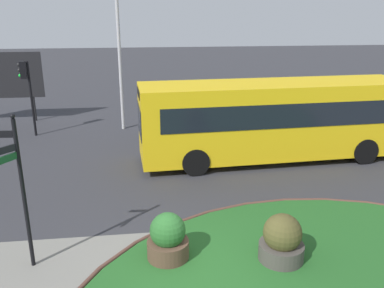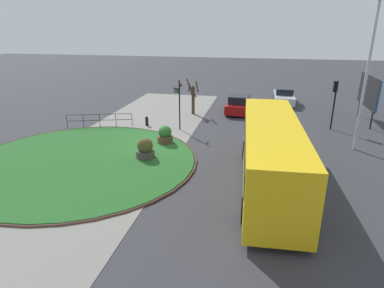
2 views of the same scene
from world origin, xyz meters
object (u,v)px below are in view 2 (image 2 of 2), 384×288
billboard_left (369,92)px  planter_kerbside (145,150)px  bus_yellow (271,153)px  traffic_light_near (335,94)px  car_near_lane (239,105)px  planter_near_signpost (165,136)px  lamppost_tall (367,73)px  car_far_lane (284,96)px  signpost_directional (179,101)px  street_tree_bare (193,97)px  bollard_foreground (147,121)px

billboard_left → planter_kerbside: 17.78m
bus_yellow → billboard_left: billboard_left is taller
bus_yellow → traffic_light_near: 11.24m
bus_yellow → traffic_light_near: (-10.26, 4.51, 0.91)m
traffic_light_near → billboard_left: 3.64m
car_near_lane → planter_near_signpost: (9.00, -4.04, -0.15)m
lamppost_tall → traffic_light_near: bearing=-171.2°
car_near_lane → car_far_lane: bearing=-36.1°
signpost_directional → billboard_left: (-4.75, 13.63, 0.33)m
signpost_directional → traffic_light_near: size_ratio=1.04×
car_near_lane → car_far_lane: (-4.52, 3.95, -0.03)m
signpost_directional → car_far_lane: (-10.34, 7.83, -1.41)m
lamppost_tall → billboard_left: size_ratio=1.81×
lamppost_tall → street_tree_bare: lamppost_tall is taller
bus_yellow → planter_kerbside: bus_yellow is taller
bus_yellow → planter_kerbside: bearing=70.8°
planter_kerbside → street_tree_bare: 10.38m
traffic_light_near → billboard_left: size_ratio=0.73×
planter_near_signpost → street_tree_bare: 7.77m
car_near_lane → street_tree_bare: street_tree_bare is taller
car_near_lane → billboard_left: (1.07, 9.75, 1.71)m
bus_yellow → planter_kerbside: 7.19m
lamppost_tall → planter_kerbside: size_ratio=7.01×
signpost_directional → street_tree_bare: signpost_directional is taller
traffic_light_near → planter_kerbside: traffic_light_near is taller
bollard_foreground → car_near_lane: car_near_lane is taller
bollard_foreground → bus_yellow: bus_yellow is taller
car_far_lane → billboard_left: billboard_left is taller
car_near_lane → planter_kerbside: bearing=164.1°
car_near_lane → planter_near_signpost: bearing=160.9°
signpost_directional → bollard_foreground: bearing=-99.3°
bollard_foreground → car_far_lane: size_ratio=0.16×
signpost_directional → lamppost_tall: bearing=81.3°
planter_kerbside → street_tree_bare: (-10.32, 0.62, 0.94)m
bus_yellow → billboard_left: bearing=-33.5°
planter_near_signpost → street_tree_bare: (-7.71, 0.21, 0.94)m
traffic_light_near → billboard_left: billboard_left is taller
bus_yellow → car_near_lane: bus_yellow is taller
bus_yellow → street_tree_bare: (-12.30, -6.20, -0.15)m
signpost_directional → lamppost_tall: 11.84m
planter_kerbside → car_near_lane: bearing=159.0°
bus_yellow → lamppost_tall: (-6.02, 5.17, 2.97)m
bus_yellow → planter_near_signpost: 7.96m
traffic_light_near → bus_yellow: bearing=148.4°
bus_yellow → lamppost_tall: lamppost_tall is taller
signpost_directional → car_far_lane: bearing=142.9°
car_far_lane → planter_kerbside: 18.18m
car_near_lane → lamppost_tall: 11.38m
bus_yellow → lamppost_tall: size_ratio=1.21×
bollard_foreground → bus_yellow: 12.16m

